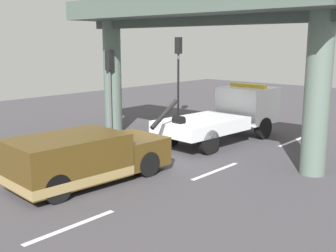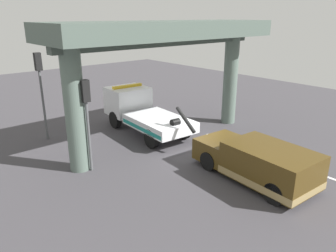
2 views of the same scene
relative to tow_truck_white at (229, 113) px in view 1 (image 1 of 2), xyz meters
name	(u,v)px [view 1 (image 1 of 2)]	position (x,y,z in m)	size (l,w,h in m)	color
ground_plane	(163,160)	(-4.43, 0.05, -1.25)	(60.00, 40.00, 0.10)	#423F44
lane_stripe_west	(72,227)	(-10.43, -2.40, -1.20)	(2.60, 0.16, 0.01)	silver
lane_stripe_mid	(215,171)	(-4.43, -2.40, -1.20)	(2.60, 0.16, 0.01)	silver
lane_stripe_east	(293,141)	(1.57, -2.40, -1.20)	(2.60, 0.16, 0.01)	silver
tow_truck_white	(229,113)	(0.00, 0.00, 0.00)	(7.32, 2.78, 2.46)	white
towed_van_green	(83,159)	(-8.17, 0.06, -0.42)	(5.33, 2.51, 1.58)	#4C3814
overpass_structure	(196,21)	(-2.49, 0.05, 4.02)	(3.60, 12.14, 6.18)	#596B60
traffic_light_near	(110,74)	(-2.91, 4.80, 1.72)	(0.39, 0.32, 4.00)	#515456
traffic_light_far	(179,61)	(2.09, 4.80, 2.18)	(0.39, 0.32, 4.66)	#515456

